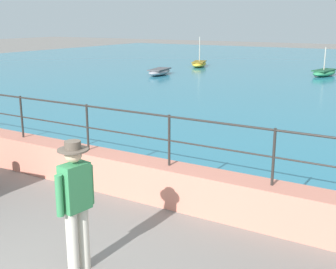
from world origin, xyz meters
The scene contains 6 objects.
promenade_wall centered at (0.00, 3.20, 0.35)m, with size 20.00×0.56×0.70m, color tan.
railing centered at (0.00, 3.20, 1.32)m, with size 18.44×0.04×0.90m.
person_walking centered at (0.14, 0.71, 0.98)m, with size 0.38×0.56×1.75m.
boat_0 centered at (-9.90, 18.56, 0.26)m, with size 1.26×2.41×0.36m.
boat_1 centered at (-1.64, 23.03, 0.26)m, with size 1.33×2.43×1.62m.
boat_5 centered at (-10.09, 23.91, 0.26)m, with size 1.58×2.47×1.99m.
Camera 1 is at (3.77, -3.06, 3.16)m, focal length 47.22 mm.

